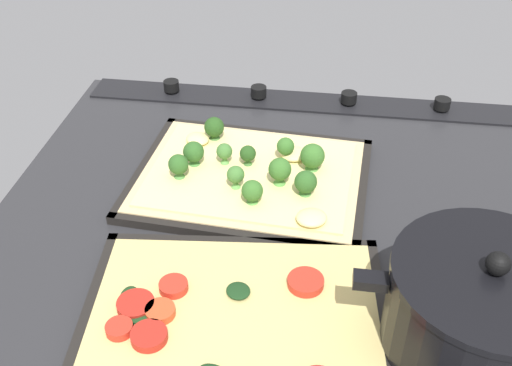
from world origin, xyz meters
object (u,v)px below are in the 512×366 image
(baking_tray_front, at_px, (250,181))
(cooking_pot, at_px, (482,313))
(broccoli_pizza, at_px, (252,173))
(veggie_pizza_back, at_px, (230,317))
(baking_tray_back, at_px, (235,320))

(baking_tray_front, height_order, cooking_pot, cooking_pot)
(broccoli_pizza, xyz_separation_m, veggie_pizza_back, (-0.01, 0.27, -0.01))
(cooking_pot, bearing_deg, baking_tray_front, -43.74)
(baking_tray_front, xyz_separation_m, broccoli_pizza, (-0.00, 0.00, 0.01))
(baking_tray_front, relative_size, baking_tray_back, 0.97)
(baking_tray_front, relative_size, cooking_pot, 1.33)
(baking_tray_back, bearing_deg, broccoli_pizza, -85.94)
(baking_tray_front, relative_size, veggie_pizza_back, 1.04)
(baking_tray_back, height_order, cooking_pot, cooking_pot)
(baking_tray_front, relative_size, broccoli_pizza, 1.08)
(veggie_pizza_back, bearing_deg, baking_tray_front, -86.63)
(cooking_pot, bearing_deg, veggie_pizza_back, -0.05)
(baking_tray_front, bearing_deg, baking_tray_back, 94.57)
(broccoli_pizza, bearing_deg, baking_tray_front, -0.30)
(veggie_pizza_back, xyz_separation_m, cooking_pot, (-0.26, 0.00, 0.05))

